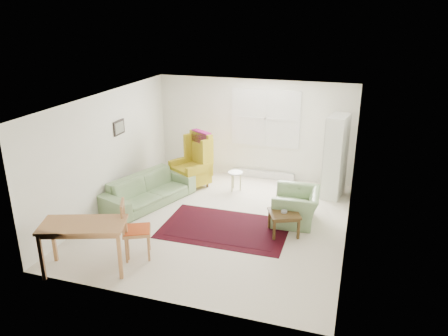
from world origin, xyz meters
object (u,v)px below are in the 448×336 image
(desk_chair, at_px, (137,229))
(cabinet, at_px, (336,157))
(armchair, at_px, (296,203))
(sofa, at_px, (149,185))
(stool, at_px, (235,181))
(wingback_chair, at_px, (190,161))
(coffee_table, at_px, (284,223))
(desk, at_px, (85,247))

(desk_chair, bearing_deg, cabinet, -64.79)
(armchair, bearing_deg, cabinet, 154.76)
(sofa, xyz_separation_m, desk_chair, (0.84, -2.08, 0.08))
(stool, xyz_separation_m, cabinet, (2.25, 0.39, 0.72))
(wingback_chair, xyz_separation_m, coffee_table, (2.59, -1.67, -0.45))
(wingback_chair, height_order, cabinet, cabinet)
(armchair, height_order, desk, desk)
(armchair, bearing_deg, sofa, -91.96)
(coffee_table, bearing_deg, stool, 129.80)
(armchair, distance_m, coffee_table, 0.64)
(armchair, height_order, stool, armchair)
(sofa, height_order, coffee_table, sofa)
(stool, relative_size, cabinet, 0.25)
(wingback_chair, height_order, stool, wingback_chair)
(stool, bearing_deg, cabinet, 9.89)
(armchair, bearing_deg, desk, -50.91)
(sofa, xyz_separation_m, armchair, (3.25, 0.11, -0.04))
(wingback_chair, bearing_deg, sofa, -82.45)
(stool, bearing_deg, wingback_chair, -173.98)
(wingback_chair, xyz_separation_m, stool, (1.10, 0.12, -0.44))
(sofa, bearing_deg, armchair, -68.20)
(coffee_table, height_order, stool, stool)
(cabinet, bearing_deg, stool, -160.35)
(sofa, bearing_deg, desk, -155.29)
(coffee_table, bearing_deg, armchair, 76.75)
(desk, bearing_deg, sofa, 94.86)
(coffee_table, xyz_separation_m, desk, (-2.88, -2.22, 0.20))
(cabinet, bearing_deg, desk_chair, -118.98)
(wingback_chair, xyz_separation_m, cabinet, (3.35, 0.51, 0.28))
(armchair, distance_m, wingback_chair, 2.95)
(armchair, xyz_separation_m, desk, (-3.02, -2.81, 0.02))
(cabinet, relative_size, desk, 1.42)
(coffee_table, bearing_deg, cabinet, 70.81)
(stool, xyz_separation_m, desk, (-1.39, -4.01, 0.19))
(armchair, distance_m, stool, 2.03)
(coffee_table, xyz_separation_m, desk_chair, (-2.27, -1.59, 0.30))
(armchair, relative_size, coffee_table, 1.86)
(armchair, relative_size, cabinet, 0.54)
(cabinet, bearing_deg, armchair, -101.57)
(sofa, relative_size, desk_chair, 2.08)
(armchair, relative_size, stool, 2.19)
(wingback_chair, relative_size, coffee_table, 2.43)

